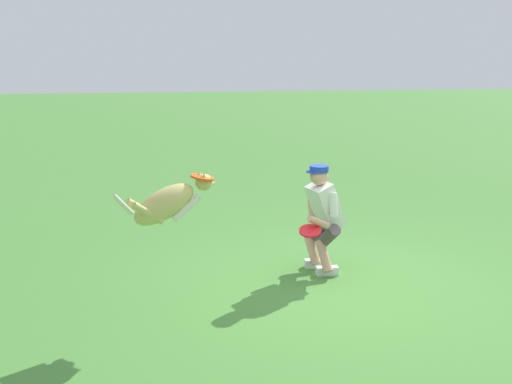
{
  "coord_description": "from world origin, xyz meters",
  "views": [
    {
      "loc": [
        1.84,
        6.16,
        2.64
      ],
      "look_at": [
        0.99,
        -0.12,
        1.11
      ],
      "focal_mm": 42.75,
      "sensor_mm": 36.0,
      "label": 1
    }
  ],
  "objects_px": {
    "person": "(323,215)",
    "dog": "(169,203)",
    "frisbee_flying": "(202,177)",
    "frisbee_held": "(310,231)"
  },
  "relations": [
    {
      "from": "person",
      "to": "dog",
      "type": "distance_m",
      "value": 2.06
    },
    {
      "from": "person",
      "to": "frisbee_flying",
      "type": "relative_size",
      "value": 5.38
    },
    {
      "from": "dog",
      "to": "frisbee_flying",
      "type": "bearing_deg",
      "value": -0.16
    },
    {
      "from": "person",
      "to": "frisbee_flying",
      "type": "xyz_separation_m",
      "value": [
        1.44,
        0.8,
        0.67
      ]
    },
    {
      "from": "person",
      "to": "frisbee_held",
      "type": "xyz_separation_m",
      "value": [
        0.22,
        0.32,
        -0.09
      ]
    },
    {
      "from": "dog",
      "to": "frisbee_held",
      "type": "relative_size",
      "value": 3.99
    },
    {
      "from": "dog",
      "to": "frisbee_flying",
      "type": "xyz_separation_m",
      "value": [
        -0.34,
        -0.14,
        0.21
      ]
    },
    {
      "from": "person",
      "to": "dog",
      "type": "relative_size",
      "value": 1.28
    },
    {
      "from": "person",
      "to": "frisbee_held",
      "type": "relative_size",
      "value": 5.09
    },
    {
      "from": "person",
      "to": "frisbee_flying",
      "type": "height_order",
      "value": "frisbee_flying"
    }
  ]
}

